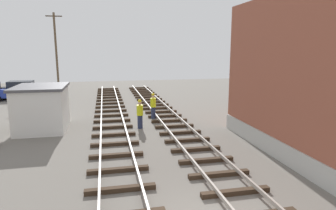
{
  "coord_description": "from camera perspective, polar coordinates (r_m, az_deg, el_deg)",
  "views": [
    {
      "loc": [
        -2.88,
        -7.11,
        4.93
      ],
      "look_at": [
        0.81,
        9.77,
        1.64
      ],
      "focal_mm": 31.19,
      "sensor_mm": 36.0,
      "label": 1
    }
  ],
  "objects": [
    {
      "name": "track_worker_distant",
      "position": [
        21.07,
        -2.91,
        -0.17
      ],
      "size": [
        0.4,
        0.4,
        1.87
      ],
      "color": "#262D4C",
      "rests_on": "ground"
    },
    {
      "name": "track_worker_foreground",
      "position": [
        18.49,
        -5.51,
        -1.76
      ],
      "size": [
        0.4,
        0.4,
        1.87
      ],
      "color": "#262D4C",
      "rests_on": "ground"
    },
    {
      "name": "utility_pole_far",
      "position": [
        36.72,
        -21.0,
        9.77
      ],
      "size": [
        1.8,
        0.24,
        9.06
      ],
      "color": "brown",
      "rests_on": "ground"
    },
    {
      "name": "parked_car_black",
      "position": [
        33.64,
        -26.76,
        2.75
      ],
      "size": [
        4.2,
        2.04,
        1.76
      ],
      "color": "black",
      "rests_on": "ground"
    },
    {
      "name": "control_hut",
      "position": [
        19.66,
        -23.4,
        -0.49
      ],
      "size": [
        3.0,
        3.8,
        2.76
      ],
      "color": "silver",
      "rests_on": "ground"
    }
  ]
}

